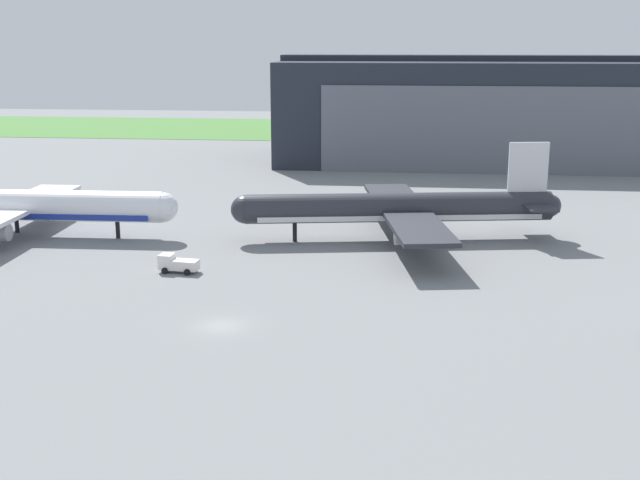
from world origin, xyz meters
name	(u,v)px	position (x,y,z in m)	size (l,w,h in m)	color
ground_plane	(222,326)	(0.00, 0.00, 0.00)	(440.00, 440.00, 0.00)	slate
grass_field_strip	(351,130)	(0.00, 163.12, 0.04)	(440.00, 56.00, 0.08)	#4C803C
maintenance_hangar	(479,111)	(30.71, 105.02, 10.49)	(82.20, 33.26, 21.91)	#232833
airliner_far_right	(400,209)	(15.40, 34.15, 4.10)	(41.90, 37.01, 12.46)	#282B33
airliner_far_left	(19,206)	(-33.77, 30.63, 4.05)	(41.63, 32.06, 13.02)	white
stair_truck	(177,264)	(-8.82, 16.49, 0.98)	(4.53, 2.47, 1.98)	white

